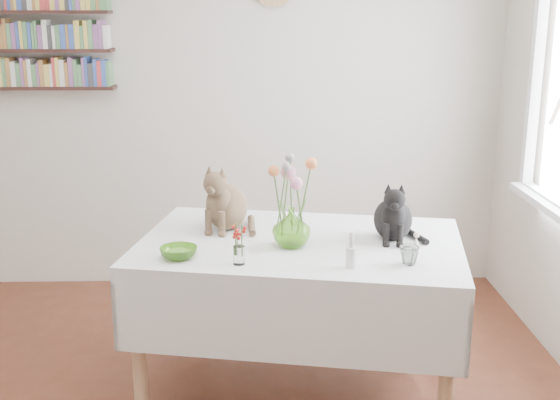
{
  "coord_description": "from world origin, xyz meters",
  "views": [
    {
      "loc": [
        0.37,
        -2.52,
        1.88
      ],
      "look_at": [
        0.45,
        0.57,
        1.05
      ],
      "focal_mm": 45.0,
      "sensor_mm": 36.0,
      "label": 1
    }
  ],
  "objects_px": {
    "black_cat": "(393,209)",
    "bookshelf_unit": "(32,18)",
    "flower_vase": "(291,227)",
    "tabby_cat": "(227,194)",
    "dining_table": "(300,280)"
  },
  "relations": [
    {
      "from": "black_cat",
      "to": "bookshelf_unit",
      "type": "xyz_separation_m",
      "value": [
        -2.1,
        1.46,
        0.87
      ]
    },
    {
      "from": "bookshelf_unit",
      "to": "black_cat",
      "type": "bearing_deg",
      "value": -34.9
    },
    {
      "from": "flower_vase",
      "to": "bookshelf_unit",
      "type": "xyz_separation_m",
      "value": [
        -1.6,
        1.57,
        0.93
      ]
    },
    {
      "from": "black_cat",
      "to": "bookshelf_unit",
      "type": "relative_size",
      "value": 0.3
    },
    {
      "from": "tabby_cat",
      "to": "bookshelf_unit",
      "type": "distance_m",
      "value": 1.99
    },
    {
      "from": "tabby_cat",
      "to": "bookshelf_unit",
      "type": "bearing_deg",
      "value": 157.96
    },
    {
      "from": "tabby_cat",
      "to": "black_cat",
      "type": "bearing_deg",
      "value": 8.55
    },
    {
      "from": "black_cat",
      "to": "bookshelf_unit",
      "type": "height_order",
      "value": "bookshelf_unit"
    },
    {
      "from": "dining_table",
      "to": "black_cat",
      "type": "height_order",
      "value": "black_cat"
    },
    {
      "from": "dining_table",
      "to": "bookshelf_unit",
      "type": "height_order",
      "value": "bookshelf_unit"
    },
    {
      "from": "flower_vase",
      "to": "bookshelf_unit",
      "type": "bearing_deg",
      "value": 135.64
    },
    {
      "from": "tabby_cat",
      "to": "black_cat",
      "type": "relative_size",
      "value": 1.15
    },
    {
      "from": "dining_table",
      "to": "tabby_cat",
      "type": "xyz_separation_m",
      "value": [
        -0.36,
        0.22,
        0.38
      ]
    },
    {
      "from": "dining_table",
      "to": "flower_vase",
      "type": "relative_size",
      "value": 9.04
    },
    {
      "from": "black_cat",
      "to": "tabby_cat",
      "type": "bearing_deg",
      "value": 174.91
    }
  ]
}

